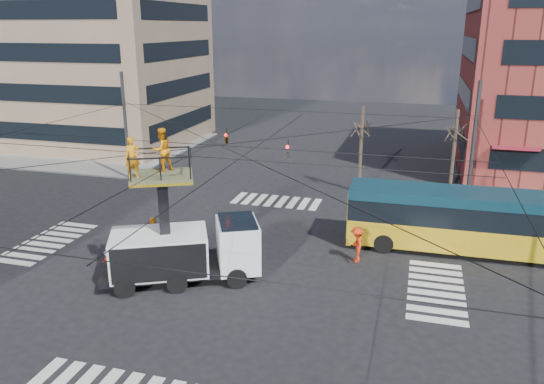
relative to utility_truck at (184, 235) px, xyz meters
The scene contains 11 objects.
ground 3.16m from the utility_truck, 63.96° to the left, with size 120.00×120.00×0.00m, color black.
sidewalk_nw 30.59m from the utility_truck, 130.94° to the left, with size 18.00×18.00×0.12m, color slate.
crosswalks 3.15m from the utility_truck, 63.96° to the left, with size 22.40×22.40×0.02m, color silver, non-canonical shape.
overhead_network 3.37m from the utility_truck, 69.25° to the left, with size 24.24×24.24×8.00m.
tree_a 16.85m from the utility_truck, 68.90° to the left, with size 2.00×2.00×6.00m.
tree_b 19.80m from the utility_truck, 52.34° to the left, with size 2.00×2.00×6.00m.
utility_truck is the anchor object (origin of this frame).
city_bus 14.52m from the utility_truck, 27.83° to the left, with size 12.71×2.81×3.20m.
traffic_cone 4.98m from the utility_truck, behind, with size 0.36×0.36×0.66m, color red.
worker_ground 3.58m from the utility_truck, 142.13° to the left, with size 1.18×0.49×2.01m, color #FF9C10.
flagger 8.40m from the utility_truck, 29.31° to the left, with size 1.16×0.67×1.80m, color red.
Camera 1 is at (8.71, -22.08, 11.07)m, focal length 35.00 mm.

